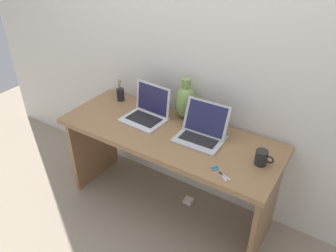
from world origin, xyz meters
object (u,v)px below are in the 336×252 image
object	(u,v)px
coffee_mug	(262,158)
green_vase	(186,102)
power_brick	(188,201)
laptop_left	(148,110)
laptop_right	(203,129)
scissors	(218,171)
pen_cup	(120,94)

from	to	relation	value
coffee_mug	green_vase	bearing A→B (deg)	160.69
coffee_mug	power_brick	size ratio (longest dim) A/B	1.66
laptop_left	green_vase	distance (m)	0.29
laptop_left	laptop_right	size ratio (longest dim) A/B	0.99
laptop_left	laptop_right	distance (m)	0.46
laptop_left	coffee_mug	bearing A→B (deg)	-4.97
laptop_left	scissors	xyz separation A→B (m)	(0.71, -0.28, -0.06)
coffee_mug	power_brick	world-z (taller)	coffee_mug
coffee_mug	power_brick	xyz separation A→B (m)	(-0.55, 0.12, -0.76)
coffee_mug	pen_cup	world-z (taller)	pen_cup
coffee_mug	pen_cup	distance (m)	1.27
laptop_left	green_vase	size ratio (longest dim) A/B	1.02
power_brick	scissors	bearing A→B (deg)	-42.32
pen_cup	scissors	distance (m)	1.13
pen_cup	power_brick	size ratio (longest dim) A/B	2.62
laptop_left	scissors	size ratio (longest dim) A/B	2.24
laptop_left	scissors	world-z (taller)	laptop_left
green_vase	pen_cup	size ratio (longest dim) A/B	1.71
laptop_right	coffee_mug	distance (m)	0.44
laptop_right	green_vase	world-z (taller)	green_vase
coffee_mug	pen_cup	size ratio (longest dim) A/B	0.63
green_vase	power_brick	world-z (taller)	green_vase
laptop_right	coffee_mug	world-z (taller)	laptop_right
green_vase	scissors	distance (m)	0.66
laptop_right	green_vase	xyz separation A→B (m)	(-0.23, 0.17, 0.07)
coffee_mug	scissors	size ratio (longest dim) A/B	0.81
green_vase	scissors	world-z (taller)	green_vase
laptop_left	power_brick	xyz separation A→B (m)	(0.35, 0.05, -0.78)
laptop_right	laptop_left	bearing A→B (deg)	178.50
green_vase	laptop_left	bearing A→B (deg)	-145.80
scissors	power_brick	bearing A→B (deg)	137.68
scissors	power_brick	world-z (taller)	scissors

